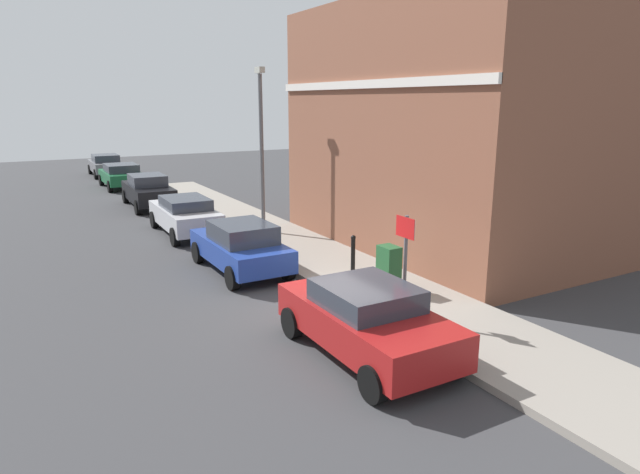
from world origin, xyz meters
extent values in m
plane|color=#38383A|center=(0.00, 0.00, 0.00)|extent=(80.00, 80.00, 0.00)
cube|color=gray|center=(1.82, 6.00, 0.07)|extent=(2.77, 30.00, 0.15)
cube|color=brown|center=(7.00, 3.11, 3.86)|extent=(7.60, 10.22, 7.72)
cube|color=silver|center=(3.16, 3.11, 5.22)|extent=(0.12, 10.22, 0.24)
cube|color=maroon|center=(-0.59, -2.63, 0.66)|extent=(1.78, 4.02, 0.69)
cube|color=#2D333D|center=(-0.59, -2.60, 1.20)|extent=(1.57, 1.80, 0.44)
cylinder|color=black|center=(-1.43, -1.17, 0.32)|extent=(0.22, 0.64, 0.64)
cylinder|color=black|center=(0.26, -1.17, 0.32)|extent=(0.22, 0.64, 0.64)
cylinder|color=black|center=(-1.43, -4.08, 0.32)|extent=(0.22, 0.64, 0.64)
cylinder|color=black|center=(0.26, -4.08, 0.32)|extent=(0.22, 0.64, 0.64)
cube|color=navy|center=(-0.66, 3.66, 0.62)|extent=(1.72, 3.97, 0.61)
cube|color=#2D333D|center=(-0.66, 3.43, 1.18)|extent=(1.50, 1.90, 0.54)
cylinder|color=black|center=(-1.46, 5.08, 0.32)|extent=(0.23, 0.64, 0.64)
cylinder|color=black|center=(0.12, 5.09, 0.32)|extent=(0.23, 0.64, 0.64)
cylinder|color=black|center=(-1.44, 2.22, 0.32)|extent=(0.23, 0.64, 0.64)
cylinder|color=black|center=(0.15, 2.24, 0.32)|extent=(0.23, 0.64, 0.64)
cube|color=#B7B7BC|center=(-0.74, 8.90, 0.66)|extent=(1.73, 4.26, 0.67)
cube|color=#2D333D|center=(-0.74, 8.72, 1.18)|extent=(1.49, 2.12, 0.41)
cylinder|color=black|center=(-1.49, 10.48, 0.32)|extent=(0.23, 0.64, 0.64)
cylinder|color=black|center=(0.07, 10.46, 0.32)|extent=(0.23, 0.64, 0.64)
cylinder|color=black|center=(-1.54, 7.35, 0.32)|extent=(0.23, 0.64, 0.64)
cylinder|color=black|center=(0.02, 7.32, 0.32)|extent=(0.23, 0.64, 0.64)
cube|color=black|center=(-0.69, 14.93, 0.67)|extent=(1.77, 4.35, 0.70)
cube|color=#2D333D|center=(-0.69, 14.93, 1.25)|extent=(1.51, 1.94, 0.49)
cylinder|color=black|center=(-1.42, 16.56, 0.32)|extent=(0.24, 0.65, 0.64)
cylinder|color=black|center=(0.13, 16.52, 0.32)|extent=(0.24, 0.65, 0.64)
cylinder|color=black|center=(-1.51, 13.35, 0.32)|extent=(0.24, 0.65, 0.64)
cylinder|color=black|center=(0.05, 13.31, 0.32)|extent=(0.24, 0.65, 0.64)
cube|color=#195933|center=(-0.66, 21.62, 0.62)|extent=(1.87, 3.97, 0.59)
cube|color=#2D333D|center=(-0.66, 21.49, 1.12)|extent=(1.64, 2.04, 0.45)
cylinder|color=black|center=(-1.55, 23.05, 0.32)|extent=(0.22, 0.64, 0.64)
cylinder|color=black|center=(0.20, 23.06, 0.32)|extent=(0.22, 0.64, 0.64)
cylinder|color=black|center=(-1.53, 20.19, 0.32)|extent=(0.22, 0.64, 0.64)
cylinder|color=black|center=(0.22, 20.19, 0.32)|extent=(0.22, 0.64, 0.64)
cube|color=slate|center=(-0.60, 27.39, 0.63)|extent=(1.75, 4.01, 0.62)
cube|color=#2D333D|center=(-0.61, 27.18, 1.16)|extent=(1.52, 1.96, 0.47)
cylinder|color=black|center=(-1.38, 28.84, 0.32)|extent=(0.23, 0.64, 0.64)
cylinder|color=black|center=(0.22, 28.82, 0.32)|extent=(0.23, 0.64, 0.64)
cylinder|color=black|center=(-1.42, 25.95, 0.32)|extent=(0.23, 0.64, 0.64)
cylinder|color=black|center=(0.18, 25.93, 0.32)|extent=(0.23, 0.64, 0.64)
cube|color=#1E4C28|center=(1.75, -0.18, 0.72)|extent=(0.40, 0.55, 1.15)
cube|color=#333333|center=(1.75, -0.18, 0.19)|extent=(0.46, 0.61, 0.08)
cylinder|color=black|center=(1.85, 1.60, 0.62)|extent=(0.12, 0.12, 0.95)
sphere|color=black|center=(1.85, 1.60, 1.12)|extent=(0.14, 0.14, 0.14)
cylinder|color=#59595B|center=(0.92, -1.84, 1.30)|extent=(0.08, 0.08, 2.30)
cube|color=white|center=(0.90, -1.84, 2.20)|extent=(0.03, 0.56, 0.40)
cube|color=red|center=(0.89, -1.84, 2.20)|extent=(0.01, 0.60, 0.44)
cylinder|color=#59595B|center=(1.66, 7.27, 2.90)|extent=(0.14, 0.14, 5.50)
cube|color=#A5A599|center=(1.66, 7.27, 5.77)|extent=(0.20, 0.44, 0.20)
camera|label=1|loc=(-6.15, -10.66, 4.75)|focal=30.95mm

